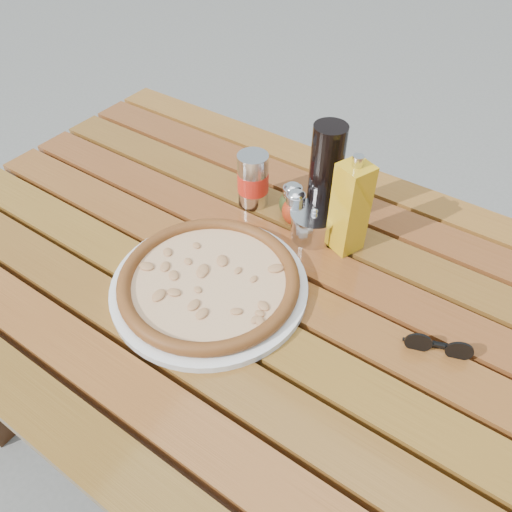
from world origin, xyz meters
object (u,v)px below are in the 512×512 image
Objects in this scene: dark_bottle at (325,176)px; sunglasses at (438,346)px; pepper_shaker at (295,208)px; pizza at (209,280)px; table at (250,299)px; soda_can at (253,180)px; oregano_shaker at (292,201)px; olive_oil_cruet at (350,208)px; plate at (209,286)px; parmesan_tin at (313,224)px.

sunglasses is (0.32, -0.19, -0.09)m from dark_bottle.
pepper_shaker reaches higher than sunglasses.
dark_bottle is at bearing 76.59° from pizza.
pepper_shaker is 0.37× the size of dark_bottle.
pepper_shaker reaches higher than table.
dark_bottle is 1.83× the size of soda_can.
dark_bottle reaches higher than pizza.
sunglasses is (0.39, 0.10, -0.01)m from pizza.
olive_oil_cruet is at bearing -8.74° from oregano_shaker.
olive_oil_cruet is (0.23, -0.01, 0.04)m from soda_can.
pepper_shaker is 0.39× the size of olive_oil_cruet.
soda_can is at bearing 123.38° from table.
table is 11.67× the size of soda_can.
dark_bottle is (0.04, 0.04, 0.07)m from pepper_shaker.
pepper_shaker is 1.00× the size of oregano_shaker.
pepper_shaker is 0.02m from oregano_shaker.
pizza is 0.25m from pepper_shaker.
pepper_shaker is at bearing 177.78° from olive_oil_cruet.
soda_can is (-0.08, 0.26, 0.05)m from plate.
pizza is 4.87× the size of pepper_shaker.
dark_bottle is 2.03× the size of sunglasses.
dark_bottle reaches higher than table.
oregano_shaker reaches higher than parmesan_tin.
pizza is 1.82× the size of dark_bottle.
pepper_shaker is 0.39m from sunglasses.
table is 0.20m from parmesan_tin.
olive_oil_cruet is 1.94× the size of sunglasses.
table is at bearing 164.98° from sunglasses.
parmesan_tin reaches higher than plate.
oregano_shaker is (0.01, 0.27, 0.03)m from plate.
pepper_shaker is 0.13m from olive_oil_cruet.
oregano_shaker is 0.76× the size of sunglasses.
pizza is at bearing -92.40° from oregano_shaker.
pizza is at bearing -103.41° from dark_bottle.
pizza is at bearing -96.57° from pepper_shaker.
dark_bottle is at bearing 76.59° from plate.
plate is (-0.04, -0.07, 0.08)m from table.
soda_can is at bearing 107.63° from pizza.
plate is 4.39× the size of pepper_shaker.
table is 6.67× the size of olive_oil_cruet.
sunglasses is (0.35, 0.03, 0.09)m from table.
pepper_shaker is at bearing 83.43° from pizza.
oregano_shaker is 0.37× the size of dark_bottle.
soda_can is (-0.09, -0.01, 0.02)m from oregano_shaker.
plate is 0.90× the size of pizza.
dark_bottle is at bearing 45.38° from pepper_shaker.
pepper_shaker and oregano_shaker have the same top height.
pizza reaches higher than table.
oregano_shaker is at bearing -157.08° from dark_bottle.
plate is 1.71× the size of olive_oil_cruet.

